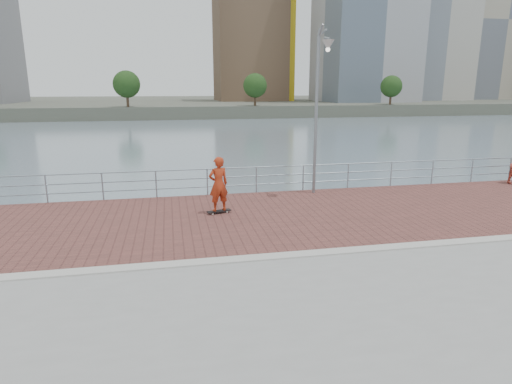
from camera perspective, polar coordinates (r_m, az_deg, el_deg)
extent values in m
plane|color=slate|center=(12.27, 1.95, -17.43)|extent=(400.00, 400.00, 0.00)
cube|color=brown|center=(14.67, -1.24, -3.42)|extent=(40.00, 6.80, 0.02)
cube|color=#B7B5AD|center=(11.34, 2.03, -8.64)|extent=(40.00, 0.40, 0.06)
cube|color=#4C5142|center=(132.80, -10.60, 11.48)|extent=(320.00, 95.00, 2.50)
cylinder|color=#8C9EA8|center=(18.22, -26.16, 0.34)|extent=(0.06, 0.06, 1.10)
cylinder|color=#8C9EA8|center=(17.80, -19.78, 0.66)|extent=(0.06, 0.06, 1.10)
cylinder|color=#8C9EA8|center=(17.61, -13.17, 0.99)|extent=(0.06, 0.06, 1.10)
cylinder|color=#8C9EA8|center=(17.66, -6.50, 1.31)|extent=(0.06, 0.06, 1.10)
cylinder|color=#8C9EA8|center=(17.95, 0.04, 1.60)|extent=(0.06, 0.06, 1.10)
cylinder|color=#8C9EA8|center=(18.46, 6.30, 1.86)|extent=(0.06, 0.06, 1.10)
cylinder|color=#8C9EA8|center=(19.17, 12.16, 2.08)|extent=(0.06, 0.06, 1.10)
cylinder|color=#8C9EA8|center=(20.08, 17.55, 2.27)|extent=(0.06, 0.06, 1.10)
cylinder|color=#8C9EA8|center=(21.14, 22.43, 2.42)|extent=(0.06, 0.06, 1.10)
cylinder|color=#8C9EA8|center=(22.34, 26.82, 2.54)|extent=(0.06, 0.06, 1.10)
cylinder|color=#8C9EA8|center=(23.66, 30.74, 2.64)|extent=(0.06, 0.06, 1.10)
cylinder|color=#8C9EA8|center=(17.66, -3.23, 3.20)|extent=(39.00, 0.05, 0.05)
cylinder|color=#8C9EA8|center=(17.74, -3.21, 2.01)|extent=(39.00, 0.05, 0.05)
cylinder|color=#8C9EA8|center=(17.82, -3.20, 0.87)|extent=(39.00, 0.05, 0.05)
cylinder|color=gray|center=(17.72, 8.00, 9.84)|extent=(0.13, 0.13, 6.32)
cylinder|color=gray|center=(17.29, 8.99, 20.21)|extent=(0.08, 1.05, 0.08)
cone|color=#B2B2AD|center=(16.78, 9.62, 19.66)|extent=(0.46, 0.46, 0.37)
cube|color=black|center=(15.15, -4.95, -2.53)|extent=(0.88, 0.43, 0.03)
cylinder|color=beige|center=(15.00, -5.81, -2.92)|extent=(0.07, 0.06, 0.07)
cylinder|color=beige|center=(15.19, -3.88, -2.66)|extent=(0.07, 0.06, 0.07)
cylinder|color=beige|center=(15.14, -6.02, -2.76)|extent=(0.07, 0.06, 0.07)
cylinder|color=beige|center=(15.33, -4.10, -2.51)|extent=(0.07, 0.06, 0.07)
imported|color=#AC3217|center=(14.91, -5.03, 1.04)|extent=(0.80, 0.63, 1.93)
cube|color=gold|center=(120.57, 4.76, 23.97)|extent=(2.00, 2.00, 50.00)
cube|color=brown|center=(122.82, -0.92, 19.38)|extent=(18.00, 18.00, 31.09)
cube|color=#ADA38E|center=(159.76, 27.91, 19.15)|extent=(24.00, 22.00, 45.27)
cylinder|color=#473323|center=(87.53, -16.78, 12.11)|extent=(0.50, 0.50, 3.97)
sphere|color=#193814|center=(87.51, -16.88, 13.60)|extent=(5.11, 5.11, 5.11)
cylinder|color=#473323|center=(88.94, -0.13, 12.64)|extent=(0.50, 0.50, 3.75)
sphere|color=#193814|center=(88.91, -0.13, 14.02)|extent=(4.82, 4.82, 4.82)
cylinder|color=#473323|center=(99.29, 17.50, 12.10)|extent=(0.50, 0.50, 3.59)
sphere|color=#193814|center=(99.27, 17.59, 13.28)|extent=(4.62, 4.62, 4.62)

